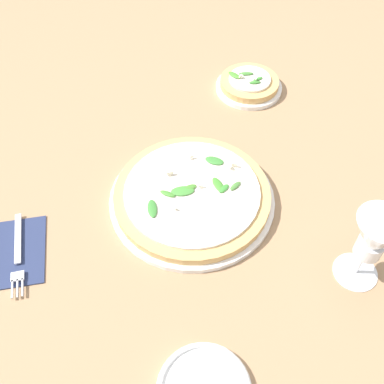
{
  "coord_description": "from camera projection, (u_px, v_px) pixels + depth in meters",
  "views": [
    {
      "loc": [
        0.58,
        -0.2,
        0.74
      ],
      "look_at": [
        0.03,
        -0.03,
        0.03
      ],
      "focal_mm": 42.0,
      "sensor_mm": 36.0,
      "label": 1
    }
  ],
  "objects": [
    {
      "name": "pizza_personal_side",
      "position": [
        249.0,
        84.0,
        1.16
      ],
      "size": [
        0.17,
        0.17,
        0.05
      ],
      "color": "white",
      "rests_on": "ground_plane"
    },
    {
      "name": "fork",
      "position": [
        18.0,
        253.0,
        0.85
      ],
      "size": [
        0.19,
        0.03,
        0.0
      ],
      "rotation": [
        0.0,
        0.0,
        -0.06
      ],
      "color": "silver",
      "rests_on": "ground_plane"
    },
    {
      "name": "ground_plane",
      "position": [
        202.0,
        188.0,
        0.96
      ],
      "size": [
        6.0,
        6.0,
        0.0
      ],
      "primitive_type": "plane",
      "color": "#9E7A56"
    },
    {
      "name": "pizza_arugula_main",
      "position": [
        192.0,
        196.0,
        0.93
      ],
      "size": [
        0.34,
        0.34,
        0.05
      ],
      "color": "white",
      "rests_on": "ground_plane"
    },
    {
      "name": "napkin",
      "position": [
        19.0,
        251.0,
        0.86
      ],
      "size": [
        0.16,
        0.12,
        0.01
      ],
      "rotation": [
        0.0,
        0.0,
        -0.11
      ],
      "color": "navy",
      "rests_on": "ground_plane"
    },
    {
      "name": "wine_glass",
      "position": [
        373.0,
        240.0,
        0.75
      ],
      "size": [
        0.09,
        0.09,
        0.16
      ],
      "color": "white",
      "rests_on": "ground_plane"
    }
  ]
}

